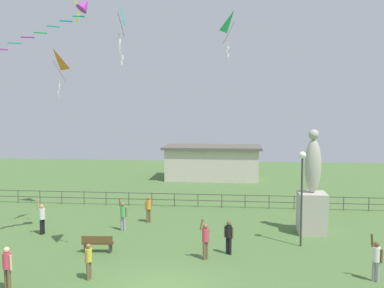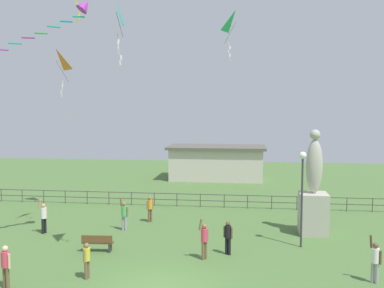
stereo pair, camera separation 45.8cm
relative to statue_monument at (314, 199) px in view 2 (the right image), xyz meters
name	(u,v)px [view 2 (the right image)]	position (x,y,z in m)	size (l,w,h in m)	color
statue_monument	(314,199)	(0.00, 0.00, 0.00)	(1.51, 1.51, 5.78)	#B2AD9E
lamppost	(302,179)	(-0.94, -2.41, 1.49)	(0.36, 0.36, 4.80)	#38383D
park_bench	(98,243)	(-10.81, -4.39, -1.50)	(1.52, 0.51, 0.85)	brown
person_0	(6,264)	(-12.86, -8.94, -0.98)	(0.48, 0.32, 1.71)	brown
person_1	(228,235)	(-4.53, -3.98, -1.03)	(0.44, 0.30, 1.62)	black
person_2	(124,214)	(-10.55, -0.65, -1.00)	(0.50, 0.33, 1.92)	#99999E
person_3	(150,207)	(-9.49, 1.29, -1.05)	(0.36, 0.37, 1.59)	brown
person_4	(44,216)	(-14.82, -1.77, -0.98)	(0.38, 0.49, 1.96)	black
person_5	(87,258)	(-10.13, -7.61, -1.10)	(0.28, 0.44, 1.49)	brown
person_6	(375,259)	(1.41, -6.62, -0.99)	(0.45, 0.43, 1.93)	#99999E
person_7	(204,238)	(-5.59, -4.77, -0.98)	(0.46, 0.45, 1.96)	brown
kite_0	(116,15)	(-9.17, -6.17, 8.88)	(0.50, 1.13, 2.71)	#19B2B2
kite_2	(235,24)	(-4.41, 1.65, 9.88)	(1.15, 1.03, 2.82)	#1EB759
kite_3	(56,62)	(-15.91, 2.78, 7.95)	(1.35, 1.35, 3.01)	orange
streamer_kite	(78,10)	(-11.74, -3.90, 9.66)	(4.62, 2.73, 2.94)	#B22DB2
waterfront_railing	(192,198)	(-7.44, 5.57, -1.33)	(36.06, 0.06, 0.95)	#4C4742
pavilion_building	(217,162)	(-6.52, 17.57, -0.32)	(9.37, 4.75, 3.24)	beige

